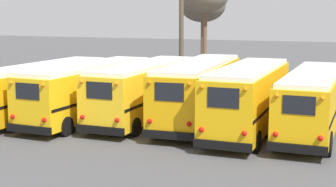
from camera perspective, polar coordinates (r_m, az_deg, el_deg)
The scene contains 10 objects.
ground_plane at distance 27.61m, azimuth -0.03°, elevation -3.32°, with size 160.00×160.00×0.00m, color #4C4C4F.
school_bus_0 at distance 30.28m, azimuth -13.68°, elevation 0.64°, with size 2.86×10.92×2.96m.
school_bus_1 at distance 28.82m, azimuth -8.65°, elevation 0.48°, with size 3.03×10.79×3.07m.
school_bus_2 at distance 28.22m, azimuth -2.55°, elevation 0.46°, with size 2.73×10.22×3.14m.
school_bus_3 at distance 27.60m, azimuth 3.50°, elevation 0.42°, with size 3.10×11.00×3.27m.
school_bus_4 at distance 25.51m, azimuth 8.92°, elevation -0.38°, with size 2.58×9.62×3.31m.
school_bus_5 at distance 26.00m, azimuth 15.78°, elevation -0.68°, with size 2.56×10.63×3.06m.
utility_pole at distance 38.11m, azimuth 1.49°, elevation 7.48°, with size 1.80×0.34×9.50m.
bare_tree_1 at distance 44.94m, azimuth 3.86°, elevation 9.74°, with size 3.98×3.98×7.99m.
fence_line at distance 34.08m, azimuth 4.29°, elevation 0.73°, with size 22.94×0.06×1.42m.
Camera 1 is at (9.70, -25.16, 5.93)m, focal length 55.00 mm.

